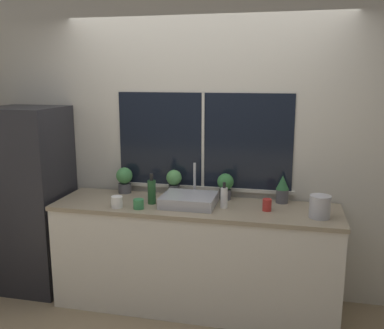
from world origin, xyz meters
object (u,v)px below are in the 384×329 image
object	(u,v)px
mug_green	(139,204)
mug_white	(117,202)
potted_plant_center_left	(174,181)
soap_bottle	(224,197)
potted_plant_far_left	(124,179)
mug_red	(267,205)
kettle	(320,206)
refrigerator	(31,199)
sink	(189,200)
bottle_tall	(152,191)
potted_plant_center_right	(225,185)
potted_plant_far_right	(282,189)

from	to	relation	value
mug_green	mug_white	world-z (taller)	mug_white
potted_plant_center_left	soap_bottle	xyz separation A→B (m)	(0.49, -0.25, -0.05)
potted_plant_far_left	potted_plant_center_left	xyz separation A→B (m)	(0.48, 0.00, 0.01)
mug_red	kettle	xyz separation A→B (m)	(0.40, -0.08, 0.05)
potted_plant_center_left	mug_green	bearing A→B (deg)	-112.93
mug_white	soap_bottle	bearing A→B (deg)	12.47
soap_bottle	mug_white	xyz separation A→B (m)	(-0.86, -0.19, -0.04)
refrigerator	soap_bottle	distance (m)	1.83
refrigerator	sink	size ratio (longest dim) A/B	3.83
bottle_tall	mug_red	bearing A→B (deg)	1.34
refrigerator	mug_green	bearing A→B (deg)	-11.28
soap_bottle	potted_plant_center_right	bearing A→B (deg)	96.12
potted_plant_far_right	sink	bearing A→B (deg)	-162.12
refrigerator	mug_white	xyz separation A→B (m)	(0.96, -0.24, 0.11)
soap_bottle	mug_green	world-z (taller)	soap_bottle
soap_bottle	mug_white	bearing A→B (deg)	-167.53
refrigerator	soap_bottle	size ratio (longest dim) A/B	7.90
potted_plant_center_right	potted_plant_far_right	xyz separation A→B (m)	(0.49, 0.00, -0.01)
potted_plant_far_right	refrigerator	bearing A→B (deg)	-174.87
soap_bottle	sink	bearing A→B (deg)	178.91
soap_bottle	kettle	distance (m)	0.76
sink	potted_plant_far_left	bearing A→B (deg)	159.96
refrigerator	potted_plant_far_left	bearing A→B (deg)	13.52
potted_plant_center_left	mug_red	bearing A→B (deg)	-16.55
bottle_tall	kettle	xyz separation A→B (m)	(1.37, -0.06, -0.01)
potted_plant_center_right	mug_red	world-z (taller)	potted_plant_center_right
mug_green	mug_red	distance (m)	1.04
soap_bottle	mug_green	size ratio (longest dim) A/B	2.50
potted_plant_far_left	potted_plant_center_right	size ratio (longest dim) A/B	1.04
potted_plant_center_left	kettle	xyz separation A→B (m)	(1.25, -0.33, -0.04)
refrigerator	potted_plant_far_left	world-z (taller)	refrigerator
potted_plant_far_left	kettle	xyz separation A→B (m)	(1.72, -0.33, -0.04)
refrigerator	potted_plant_center_right	size ratio (longest dim) A/B	7.42
soap_bottle	kettle	bearing A→B (deg)	-6.26
potted_plant_far_left	bottle_tall	bearing A→B (deg)	-37.71
potted_plant_center_right	kettle	bearing A→B (deg)	-23.16
refrigerator	potted_plant_center_left	size ratio (longest dim) A/B	7.12
refrigerator	bottle_tall	size ratio (longest dim) A/B	6.57
potted_plant_far_right	potted_plant_far_left	bearing A→B (deg)	180.00
potted_plant_center_left	potted_plant_far_right	xyz separation A→B (m)	(0.96, 0.00, -0.02)
soap_bottle	potted_plant_far_left	bearing A→B (deg)	165.49
potted_plant_far_left	soap_bottle	bearing A→B (deg)	-14.51
mug_red	kettle	world-z (taller)	kettle
potted_plant_far_left	mug_white	world-z (taller)	potted_plant_far_left
potted_plant_far_left	potted_plant_far_right	world-z (taller)	same
sink	kettle	world-z (taller)	sink
potted_plant_center_left	bottle_tall	world-z (taller)	bottle_tall
soap_bottle	mug_green	xyz separation A→B (m)	(-0.68, -0.18, -0.05)
refrigerator	mug_green	size ratio (longest dim) A/B	19.77
sink	potted_plant_center_right	bearing A→B (deg)	42.27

